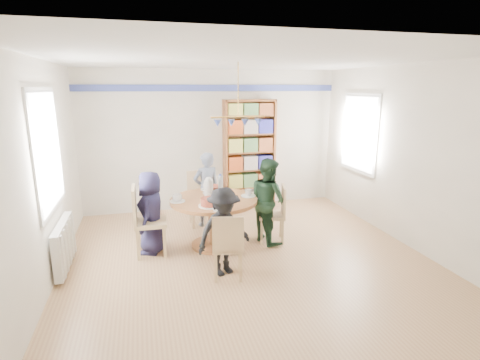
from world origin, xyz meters
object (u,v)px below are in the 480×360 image
object	(u,v)px
bookshelf	(249,155)
person_right	(268,200)
radiator	(64,245)
person_near	(224,232)
dining_table	(214,211)
chair_far	(200,195)
chair_near	(228,244)
chair_left	(144,218)
person_left	(151,212)
person_far	(206,189)
chair_right	(277,211)

from	to	relation	value
bookshelf	person_right	bearing A→B (deg)	-96.89
person_right	radiator	bearing A→B (deg)	78.60
person_near	dining_table	bearing A→B (deg)	67.32
chair_far	chair_near	world-z (taller)	chair_far
dining_table	chair_left	bearing A→B (deg)	-177.64
dining_table	person_left	xyz separation A→B (m)	(-0.91, 0.03, 0.05)
person_far	radiator	bearing A→B (deg)	14.85
chair_near	person_right	xyz separation A→B (m)	(0.88, 1.03, 0.19)
radiator	person_near	world-z (taller)	person_near
dining_table	chair_right	xyz separation A→B (m)	(0.98, -0.06, -0.07)
chair_far	person_far	world-z (taller)	person_far
chair_near	person_far	distance (m)	1.98
chair_near	radiator	bearing A→B (deg)	158.33
bookshelf	person_near	bearing A→B (deg)	-112.60
chair_left	person_left	world-z (taller)	person_left
chair_far	chair_near	bearing A→B (deg)	-89.44
radiator	bookshelf	size ratio (longest dim) A/B	0.47
chair_near	person_near	bearing A→B (deg)	95.94
radiator	dining_table	xyz separation A→B (m)	(2.05, 0.25, 0.21)
person_left	bookshelf	distance (m)	2.69
person_near	bookshelf	size ratio (longest dim) A/B	0.54
chair_near	bookshelf	distance (m)	3.10
radiator	person_near	distance (m)	2.12
chair_right	dining_table	bearing A→B (deg)	176.78
chair_far	bookshelf	bearing A→B (deg)	33.85
chair_left	person_right	size ratio (longest dim) A/B	0.76
chair_far	bookshelf	xyz separation A→B (m)	(1.12, 0.75, 0.53)
chair_left	radiator	bearing A→B (deg)	-168.47
person_right	person_near	world-z (taller)	person_right
chair_left	person_right	distance (m)	1.88
chair_far	person_left	distance (m)	1.33
chair_left	bookshelf	xyz separation A→B (m)	(2.09, 1.83, 0.50)
person_right	person_near	bearing A→B (deg)	118.13
chair_near	person_left	world-z (taller)	person_left
dining_table	person_left	world-z (taller)	person_left
radiator	chair_near	bearing A→B (deg)	-21.67
person_left	chair_near	bearing A→B (deg)	56.38
dining_table	person_near	bearing A→B (deg)	-92.94
chair_left	chair_right	size ratio (longest dim) A/B	1.14
person_near	bookshelf	bearing A→B (deg)	47.65
person_far	dining_table	bearing A→B (deg)	72.67
person_far	bookshelf	bearing A→B (deg)	-153.86
chair_right	person_far	size ratio (longest dim) A/B	0.69
radiator	chair_right	world-z (taller)	chair_right
chair_near	chair_right	bearing A→B (deg)	44.76
person_near	person_right	bearing A→B (deg)	24.29
chair_right	radiator	bearing A→B (deg)	-176.28
person_right	person_near	distance (m)	1.25
bookshelf	radiator	bearing A→B (deg)	-146.82
person_left	chair_far	bearing A→B (deg)	156.69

